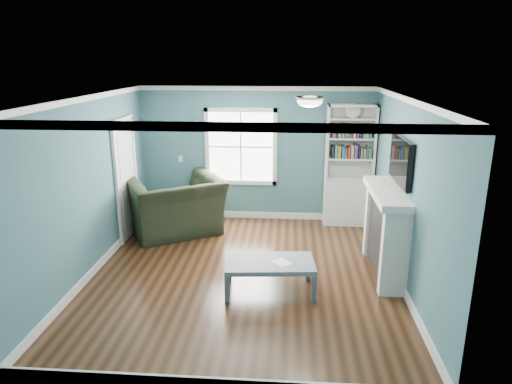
{
  "coord_description": "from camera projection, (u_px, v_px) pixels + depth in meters",
  "views": [
    {
      "loc": [
        0.64,
        -6.18,
        3.1
      ],
      "look_at": [
        0.15,
        0.4,
        1.16
      ],
      "focal_mm": 32.0,
      "sensor_mm": 36.0,
      "label": 1
    }
  ],
  "objects": [
    {
      "name": "light_switch",
      "position": [
        180.0,
        159.0,
        8.98
      ],
      "size": [
        0.08,
        0.01,
        0.12
      ],
      "primitive_type": "cube",
      "color": "white",
      "rests_on": "room_walls"
    },
    {
      "name": "floor",
      "position": [
        244.0,
        273.0,
        6.84
      ],
      "size": [
        5.0,
        5.0,
        0.0
      ],
      "primitive_type": "plane",
      "color": "black",
      "rests_on": "ground"
    },
    {
      "name": "trim",
      "position": [
        243.0,
        195.0,
        6.49
      ],
      "size": [
        4.5,
        5.0,
        2.6
      ],
      "color": "white",
      "rests_on": "ground"
    },
    {
      "name": "window",
      "position": [
        241.0,
        147.0,
        8.82
      ],
      "size": [
        1.4,
        0.06,
        1.5
      ],
      "color": "white",
      "rests_on": "room_walls"
    },
    {
      "name": "paper_sheet",
      "position": [
        282.0,
        262.0,
        6.18
      ],
      "size": [
        0.31,
        0.32,
        0.0
      ],
      "primitive_type": "cube",
      "rotation": [
        0.0,
        0.0,
        0.65
      ],
      "color": "white",
      "rests_on": "coffee_table"
    },
    {
      "name": "bookshelf",
      "position": [
        348.0,
        178.0,
        8.65
      ],
      "size": [
        0.9,
        0.35,
        2.31
      ],
      "color": "silver",
      "rests_on": "ground"
    },
    {
      "name": "recliner",
      "position": [
        175.0,
        196.0,
        8.27
      ],
      "size": [
        1.89,
        1.7,
        1.39
      ],
      "primitive_type": "imported",
      "rotation": [
        0.0,
        0.0,
        -2.61
      ],
      "color": "black",
      "rests_on": "ground"
    },
    {
      "name": "ceiling_fixture",
      "position": [
        310.0,
        101.0,
        6.15
      ],
      "size": [
        0.38,
        0.38,
        0.15
      ],
      "color": "white",
      "rests_on": "room_walls"
    },
    {
      "name": "coffee_table",
      "position": [
        270.0,
        265.0,
        6.23
      ],
      "size": [
        1.26,
        0.77,
        0.44
      ],
      "rotation": [
        0.0,
        0.0,
        0.09
      ],
      "color": "#4A4F59",
      "rests_on": "ground"
    },
    {
      "name": "room_walls",
      "position": [
        243.0,
        171.0,
        6.39
      ],
      "size": [
        5.0,
        5.0,
        5.0
      ],
      "color": "#3B6874",
      "rests_on": "ground"
    },
    {
      "name": "fireplace",
      "position": [
        386.0,
        233.0,
        6.7
      ],
      "size": [
        0.44,
        1.58,
        1.3
      ],
      "color": "black",
      "rests_on": "ground"
    },
    {
      "name": "door",
      "position": [
        126.0,
        178.0,
        8.03
      ],
      "size": [
        0.12,
        0.98,
        2.17
      ],
      "color": "silver",
      "rests_on": "ground"
    },
    {
      "name": "tv",
      "position": [
        401.0,
        160.0,
        6.38
      ],
      "size": [
        0.06,
        1.1,
        0.65
      ],
      "primitive_type": "cube",
      "color": "black",
      "rests_on": "fireplace"
    }
  ]
}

